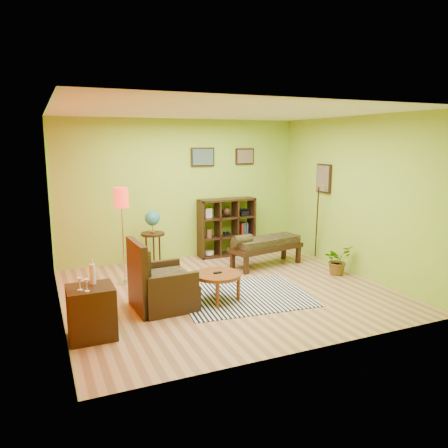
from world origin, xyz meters
name	(u,v)px	position (x,y,z in m)	size (l,w,h in m)	color
ground	(227,290)	(0.00, 0.00, 0.00)	(5.00, 5.00, 0.00)	tan
room_shell	(221,179)	(-0.09, 0.01, 1.80)	(5.04, 4.54, 2.82)	#96C134
zebra_rug	(244,296)	(0.13, -0.35, 0.01)	(1.96, 1.57, 0.01)	silver
coffee_table	(218,277)	(-0.31, -0.37, 0.37)	(0.70, 0.70, 0.45)	brown
armchair	(159,287)	(-1.18, -0.29, 0.31)	(0.88, 0.88, 1.01)	black
side_cabinet	(91,312)	(-2.20, -0.91, 0.33)	(0.55, 0.50, 0.96)	black
floor_lamp	(122,206)	(-1.43, 1.02, 1.31)	(0.24, 0.24, 1.62)	silver
globe_table	(152,225)	(-0.74, 1.77, 0.82)	(0.45, 0.45, 1.09)	black
cube_shelf	(227,227)	(0.91, 2.03, 0.60)	(1.20, 0.35, 1.20)	black
bench	(265,244)	(1.23, 0.98, 0.43)	(1.54, 0.80, 0.68)	black
potted_plant	(337,263)	(2.18, 0.00, 0.21)	(0.48, 0.53, 0.41)	#26661E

